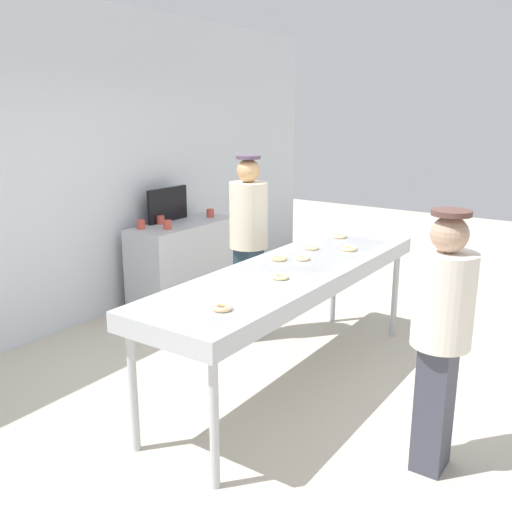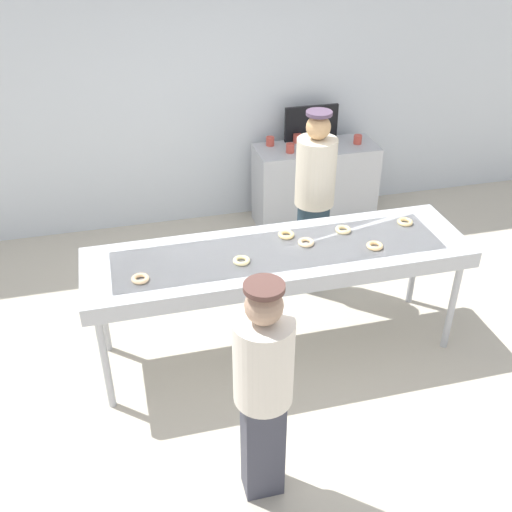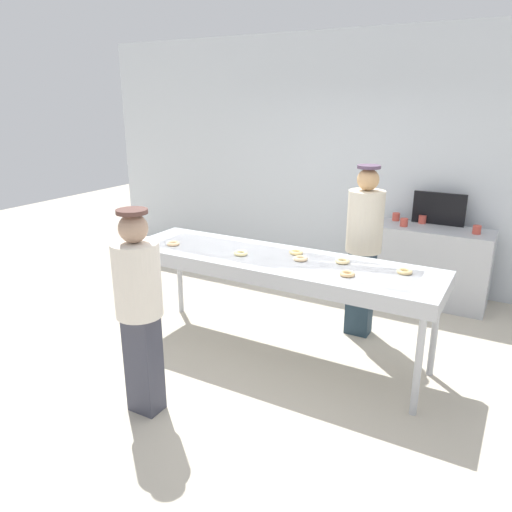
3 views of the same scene
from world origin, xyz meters
name	(u,v)px [view 1 (image 1 of 3)]	position (x,y,z in m)	size (l,w,h in m)	color
ground_plane	(290,381)	(0.00, 0.00, 0.00)	(16.00, 16.00, 0.00)	beige
back_wall	(77,168)	(0.00, 2.45, 1.55)	(8.00, 0.12, 3.10)	silver
fryer_conveyor	(292,276)	(0.00, 0.00, 0.88)	(2.91, 0.81, 0.95)	#B7BABF
plain_donut_0	(349,249)	(0.71, -0.14, 0.97)	(0.12, 0.12, 0.03)	#F8C885
plain_donut_1	(280,277)	(-0.31, -0.09, 0.97)	(0.12, 0.12, 0.03)	beige
plain_donut_2	(312,247)	(0.57, 0.15, 0.97)	(0.12, 0.12, 0.03)	beige
plain_donut_3	(222,308)	(-1.04, -0.14, 0.97)	(0.12, 0.12, 0.03)	#EEC48E
plain_donut_4	(303,258)	(0.22, 0.04, 0.97)	(0.12, 0.12, 0.03)	beige
plain_donut_5	(279,258)	(0.11, 0.18, 0.97)	(0.12, 0.12, 0.03)	#F3CF83
plain_donut_6	(340,236)	(1.10, 0.14, 0.97)	(0.12, 0.12, 0.03)	#F1CE87
worker_baker	(249,237)	(0.55, 0.79, 0.98)	(0.35, 0.35, 1.71)	#213542
customer_waiting	(441,329)	(-0.46, -1.27, 0.89)	(0.34, 0.34, 1.58)	#3B3D4B
prep_counter	(184,262)	(0.99, 2.00, 0.45)	(1.31, 0.53, 0.89)	#B7BABF
paper_cup_0	(210,213)	(1.44, 1.97, 0.94)	(0.09, 0.09, 0.09)	#CC4C3F
paper_cup_1	(160,220)	(0.83, 2.17, 0.94)	(0.09, 0.09, 0.09)	#CC4C3F
paper_cup_2	(141,224)	(0.52, 2.15, 0.94)	(0.09, 0.09, 0.09)	#CC4C3F
paper_cup_3	(167,225)	(0.67, 1.92, 0.94)	(0.09, 0.09, 0.09)	#CC4C3F
menu_display	(168,204)	(0.99, 2.21, 1.08)	(0.59, 0.04, 0.37)	black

